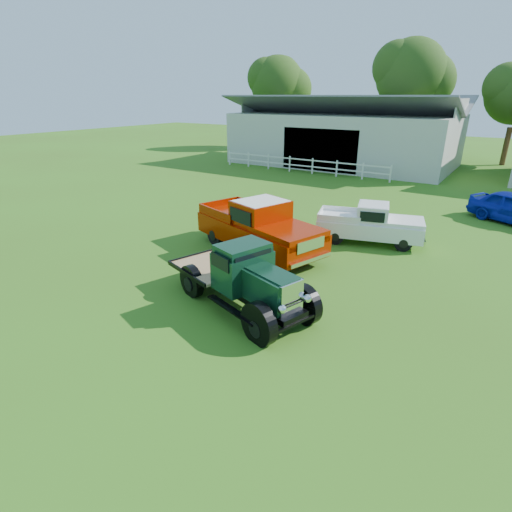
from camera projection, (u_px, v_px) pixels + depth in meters
The scene contains 8 objects.
ground at pixel (228, 300), 11.97m from camera, with size 120.00×120.00×0.00m, color #3A6118.
shed_left at pixel (344, 131), 34.60m from camera, with size 18.80×10.20×5.60m, color #99998C, non-canonical shape.
fence_rail at pixel (301, 165), 31.30m from camera, with size 14.20×0.16×1.20m, color white, non-canonical shape.
tree_a at pixel (277, 99), 44.72m from camera, with size 6.30×6.30×10.50m, color #294A14, non-canonical shape.
tree_b at pixel (408, 94), 38.14m from camera, with size 6.90×6.90×11.50m, color #294A14, non-canonical shape.
vintage_flatbed at pixel (241, 275), 11.27m from camera, with size 4.90×1.94×1.94m, color #0F3421, non-canonical shape.
red_pickup at pixel (259, 226), 15.28m from camera, with size 5.70×2.19×2.08m, color #951A00, non-canonical shape.
white_pickup at pixel (370, 224), 16.38m from camera, with size 4.33×1.68×1.59m, color white, non-canonical shape.
Camera 1 is at (6.54, -8.39, 5.70)m, focal length 28.00 mm.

